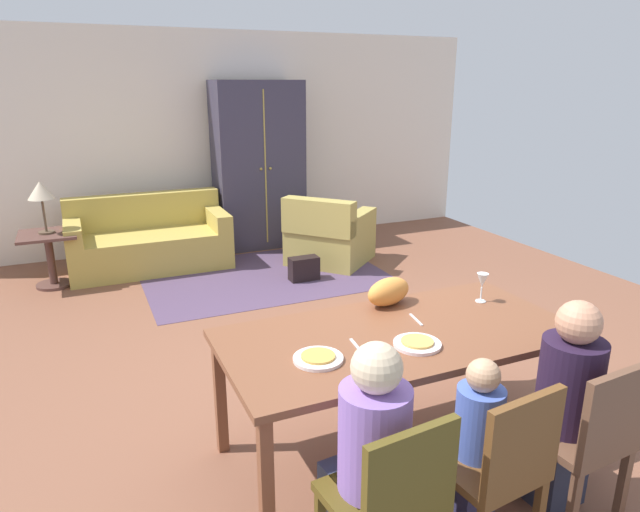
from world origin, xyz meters
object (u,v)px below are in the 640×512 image
Objects in this scene: person_child at (471,453)px; cat at (389,292)px; dining_table at (398,343)px; side_table at (50,252)px; dining_chair_man at (392,499)px; armchair at (329,237)px; armoire at (258,166)px; dining_chair_child at (499,463)px; plate_near_man at (318,359)px; table_lamp at (41,192)px; person_woman at (559,411)px; handbag at (304,269)px; person_man at (368,468)px; plate_near_child at (417,344)px; dining_chair_woman at (589,433)px; couch at (149,242)px; wine_glass at (482,282)px.

cat reaches higher than person_child.
side_table is at bearing 115.75° from dining_table.
armchair is (1.68, 4.26, -0.17)m from dining_chair_man.
cat is 4.16m from armoire.
dining_chair_child is 4.41m from armchair.
person_child is 4.89m from side_table.
plate_near_man is 0.46× the size of table_lamp.
person_woman reaches higher than side_table.
handbag is (0.63, 3.79, -0.36)m from dining_chair_child.
cat is at bearing -60.02° from table_lamp.
person_man is at bearing 179.45° from person_child.
person_man is (-0.01, 0.17, 0.02)m from dining_chair_man.
dining_chair_woman is (0.54, -0.65, -0.28)m from plate_near_child.
couch reaches higher than side_table.
plate_near_child is 0.29× the size of dining_chair_man.
cat is (0.15, 0.55, 0.08)m from plate_near_child.
handbag is at bearing 63.38° from cat.
plate_near_man is at bearing -71.59° from side_table.
plate_near_child is 0.12× the size of armoire.
dining_table is 0.71m from person_child.
dining_table is 1.01m from dining_chair_man.
armchair reaches higher than side_table.
side_table is at bearing -166.00° from couch.
dining_table is at bearing 90.60° from dining_chair_child.
person_woman reaches higher than person_child.
person_man reaches higher than plate_near_man.
person_man reaches higher than dining_chair_woman.
dining_chair_man reaches higher than plate_near_man.
plate_near_man is 0.21× the size of armchair.
dining_chair_woman is at bearing -91.46° from handbag.
plate_near_child is (0.54, -0.06, 0.00)m from plate_near_man.
side_table is (-2.57, 3.68, -0.52)m from wine_glass.
couch is at bearing 111.23° from wine_glass.
person_woman reaches higher than dining_table.
dining_chair_child is 0.72× the size of armchair.
person_man is 1.10m from dining_chair_woman.
wine_glass is 4.49m from table_lamp.
dining_table is at bearing 57.53° from dining_chair_man.
person_child is (-0.00, -0.66, -0.26)m from dining_table.
dining_chair_woman is at bearing -87.85° from cat.
person_woman is at bearing -98.55° from armchair.
person_woman is (-0.01, 0.18, 0.02)m from dining_chair_woman.
armchair reaches higher than handbag.
wine_glass is 1.55m from person_man.
person_man is 4.79m from couch.
person_woman is (-0.17, -0.84, -0.38)m from wine_glass.
person_man is at bearing -108.06° from handbag.
wine_glass is at bearing -55.12° from side_table.
person_woman is at bearing 92.65° from dining_chair_woman.
dining_chair_child reaches higher than dining_table.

